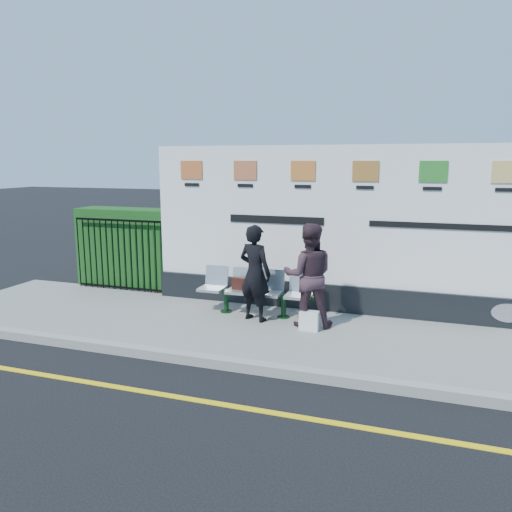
{
  "coord_description": "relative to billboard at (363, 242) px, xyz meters",
  "views": [
    {
      "loc": [
        1.48,
        -5.06,
        2.85
      ],
      "look_at": [
        -1.17,
        2.83,
        1.25
      ],
      "focal_mm": 35.0,
      "sensor_mm": 36.0,
      "label": 1
    }
  ],
  "objects": [
    {
      "name": "ground",
      "position": [
        -0.5,
        -3.85,
        -1.42
      ],
      "size": [
        80.0,
        80.0,
        0.0
      ],
      "primitive_type": "plane",
      "color": "black"
    },
    {
      "name": "pavement",
      "position": [
        -0.5,
        -1.35,
        -1.36
      ],
      "size": [
        14.0,
        3.0,
        0.12
      ],
      "primitive_type": "cube",
      "color": "gray",
      "rests_on": "ground"
    },
    {
      "name": "kerb",
      "position": [
        -0.5,
        -2.85,
        -1.35
      ],
      "size": [
        14.0,
        0.18,
        0.14
      ],
      "primitive_type": "cube",
      "color": "gray",
      "rests_on": "ground"
    },
    {
      "name": "yellow_line",
      "position": [
        -0.5,
        -3.85,
        -1.42
      ],
      "size": [
        14.0,
        0.1,
        0.01
      ],
      "primitive_type": "cube",
      "color": "yellow",
      "rests_on": "ground"
    },
    {
      "name": "billboard",
      "position": [
        0.0,
        0.0,
        0.0
      ],
      "size": [
        8.0,
        0.3,
        3.0
      ],
      "color": "black",
      "rests_on": "pavement"
    },
    {
      "name": "hedge",
      "position": [
        -5.08,
        0.45,
        -0.45
      ],
      "size": [
        2.35,
        0.7,
        1.7
      ],
      "primitive_type": "cube",
      "color": "#184B17",
      "rests_on": "pavement"
    },
    {
      "name": "railing",
      "position": [
        -5.08,
        -0.0,
        -0.53
      ],
      "size": [
        2.05,
        0.06,
        1.54
      ],
      "primitive_type": null,
      "color": "black",
      "rests_on": "pavement"
    },
    {
      "name": "bench",
      "position": [
        -1.79,
        -0.75,
        -1.08
      ],
      "size": [
        2.08,
        0.57,
        0.44
      ],
      "primitive_type": null,
      "rotation": [
        0.0,
        0.0,
        0.01
      ],
      "color": "#ABB0B4",
      "rests_on": "pavement"
    },
    {
      "name": "woman_left",
      "position": [
        -1.69,
        -1.02,
        -0.47
      ],
      "size": [
        0.7,
        0.56,
        1.67
      ],
      "primitive_type": "imported",
      "rotation": [
        0.0,
        0.0,
        2.85
      ],
      "color": "black",
      "rests_on": "pavement"
    },
    {
      "name": "woman_right",
      "position": [
        -0.75,
        -1.04,
        -0.43
      ],
      "size": [
        0.98,
        0.86,
        1.73
      ],
      "primitive_type": "imported",
      "rotation": [
        0.0,
        0.0,
        3.41
      ],
      "color": "#39252D",
      "rests_on": "pavement"
    },
    {
      "name": "handbag_brown",
      "position": [
        -2.06,
        -0.75,
        -0.75
      ],
      "size": [
        0.29,
        0.15,
        0.22
      ],
      "primitive_type": "cube",
      "rotation": [
        0.0,
        0.0,
        -0.11
      ],
      "color": "black",
      "rests_on": "bench"
    },
    {
      "name": "carrier_bag_white",
      "position": [
        -0.68,
        -1.24,
        -1.14
      ],
      "size": [
        0.31,
        0.19,
        0.31
      ],
      "primitive_type": "cube",
      "color": "white",
      "rests_on": "pavement"
    }
  ]
}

